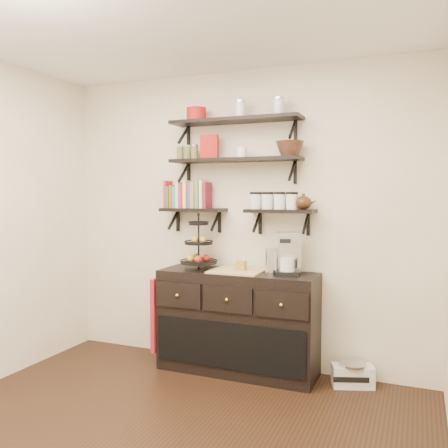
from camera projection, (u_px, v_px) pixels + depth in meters
back_wall at (240, 219)px, 4.38m from camera, size 3.50×0.02×2.70m
shelf_top at (235, 121)px, 4.20m from camera, size 1.20×0.27×0.23m
shelf_mid at (235, 160)px, 4.22m from camera, size 1.20×0.27×0.23m
shelf_low_left at (194, 210)px, 4.43m from camera, size 0.60×0.25×0.23m
shelf_low_right at (281, 212)px, 4.11m from camera, size 0.60×0.25×0.23m
cookbooks at (188, 196)px, 4.44m from camera, size 0.43×0.15×0.26m
glass_canisters at (273, 202)px, 4.12m from camera, size 0.43×0.10×0.13m
sideboard at (238, 322)px, 4.20m from camera, size 1.40×0.50×0.92m
fruit_stand at (199, 251)px, 4.30m from camera, size 0.33×0.33×0.49m
candle at (241, 265)px, 4.15m from camera, size 0.08×0.08×0.08m
coffee_maker at (289, 254)px, 4.01m from camera, size 0.23×0.23×0.36m
thermal_carafe at (271, 261)px, 4.02m from camera, size 0.11×0.11×0.22m
apron at (160, 313)px, 4.38m from camera, size 0.04×0.29×0.67m
radio at (353, 375)px, 3.89m from camera, size 0.37×0.28×0.20m
recipe_box at (209, 147)px, 4.31m from camera, size 0.17×0.09×0.22m
walnut_bowl at (290, 149)px, 4.03m from camera, size 0.24×0.24×0.13m
ramekins at (242, 153)px, 4.19m from camera, size 0.09×0.09×0.10m
teapot at (303, 201)px, 4.02m from camera, size 0.19×0.14×0.14m
red_pot at (196, 114)px, 4.34m from camera, size 0.18×0.18×0.12m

